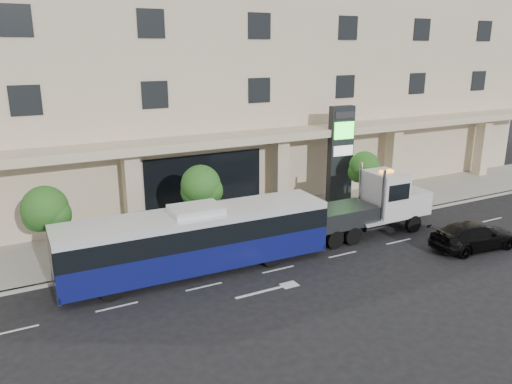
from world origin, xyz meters
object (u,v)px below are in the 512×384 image
Objects in this scene: city_bus at (197,238)px; tow_truck at (373,206)px; black_sedan at (474,236)px; signage_pylon at (340,156)px.

tow_truck reaches higher than city_bus.
signage_pylon is (-1.94, 9.65, 2.86)m from black_sedan.
city_bus is 11.18m from tow_truck.
tow_truck is 5.67m from black_sedan.
tow_truck is at bearing 41.32° from black_sedan.
tow_truck is 1.75× the size of black_sedan.
black_sedan is at bearing -15.54° from city_bus.
tow_truck is at bearing 1.95° from city_bus.
city_bus is 15.16m from black_sedan.
black_sedan is 10.25m from signage_pylon.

